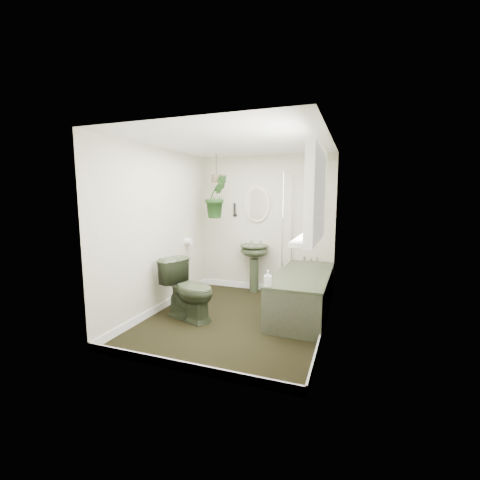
% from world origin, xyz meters
% --- Properties ---
extents(floor, '(2.30, 2.80, 0.02)m').
position_xyz_m(floor, '(0.00, 0.00, -0.01)').
color(floor, black).
rests_on(floor, ground).
extents(ceiling, '(2.30, 2.80, 0.02)m').
position_xyz_m(ceiling, '(0.00, 0.00, 2.31)').
color(ceiling, white).
rests_on(ceiling, ground).
extents(wall_back, '(2.30, 0.02, 2.30)m').
position_xyz_m(wall_back, '(0.00, 1.41, 1.15)').
color(wall_back, beige).
rests_on(wall_back, ground).
extents(wall_front, '(2.30, 0.02, 2.30)m').
position_xyz_m(wall_front, '(0.00, -1.41, 1.15)').
color(wall_front, beige).
rests_on(wall_front, ground).
extents(wall_left, '(0.02, 2.80, 2.30)m').
position_xyz_m(wall_left, '(-1.16, 0.00, 1.15)').
color(wall_left, beige).
rests_on(wall_left, ground).
extents(wall_right, '(0.02, 2.80, 2.30)m').
position_xyz_m(wall_right, '(1.16, 0.00, 1.15)').
color(wall_right, beige).
rests_on(wall_right, ground).
extents(skirting, '(2.30, 2.80, 0.10)m').
position_xyz_m(skirting, '(0.00, 0.00, 0.05)').
color(skirting, white).
rests_on(skirting, floor).
extents(bathtub, '(0.72, 1.72, 0.58)m').
position_xyz_m(bathtub, '(0.80, 0.50, 0.29)').
color(bathtub, '#2E3823').
rests_on(bathtub, floor).
extents(bath_screen, '(0.04, 0.72, 1.40)m').
position_xyz_m(bath_screen, '(0.47, 0.99, 1.28)').
color(bath_screen, silver).
rests_on(bath_screen, bathtub).
extents(shower_box, '(0.20, 0.10, 0.35)m').
position_xyz_m(shower_box, '(0.80, 1.34, 1.55)').
color(shower_box, white).
rests_on(shower_box, wall_back).
extents(oval_mirror, '(0.46, 0.03, 0.62)m').
position_xyz_m(oval_mirror, '(-0.14, 1.37, 1.50)').
color(oval_mirror, beige).
rests_on(oval_mirror, wall_back).
extents(wall_sconce, '(0.04, 0.04, 0.22)m').
position_xyz_m(wall_sconce, '(-0.54, 1.36, 1.40)').
color(wall_sconce, black).
rests_on(wall_sconce, wall_back).
extents(toilet_roll_holder, '(0.11, 0.11, 0.11)m').
position_xyz_m(toilet_roll_holder, '(-1.10, 0.70, 0.90)').
color(toilet_roll_holder, white).
rests_on(toilet_roll_holder, wall_left).
extents(window_recess, '(0.08, 1.00, 0.90)m').
position_xyz_m(window_recess, '(1.09, -0.70, 1.65)').
color(window_recess, white).
rests_on(window_recess, wall_right).
extents(window_sill, '(0.18, 1.00, 0.04)m').
position_xyz_m(window_sill, '(1.02, -0.70, 1.23)').
color(window_sill, white).
rests_on(window_sill, wall_right).
extents(window_blinds, '(0.01, 0.86, 0.76)m').
position_xyz_m(window_blinds, '(1.04, -0.70, 1.65)').
color(window_blinds, white).
rests_on(window_blinds, wall_right).
extents(toilet, '(0.89, 0.68, 0.80)m').
position_xyz_m(toilet, '(-0.60, -0.19, 0.40)').
color(toilet, '#2E3823').
rests_on(toilet, floor).
extents(pedestal_sink, '(0.54, 0.49, 0.82)m').
position_xyz_m(pedestal_sink, '(-0.14, 1.23, 0.41)').
color(pedestal_sink, '#2E3823').
rests_on(pedestal_sink, floor).
extents(sill_plant, '(0.28, 0.26, 0.25)m').
position_xyz_m(sill_plant, '(1.04, -0.40, 1.37)').
color(sill_plant, black).
rests_on(sill_plant, window_sill).
extents(hanging_plant, '(0.48, 0.49, 0.70)m').
position_xyz_m(hanging_plant, '(-0.70, 0.95, 1.62)').
color(hanging_plant, black).
rests_on(hanging_plant, ceiling).
extents(soap_bottle, '(0.10, 0.11, 0.19)m').
position_xyz_m(soap_bottle, '(0.51, -0.29, 0.68)').
color(soap_bottle, '#292627').
rests_on(soap_bottle, bathtub).
extents(hanging_pot, '(0.16, 0.16, 0.12)m').
position_xyz_m(hanging_pot, '(-0.70, 0.95, 1.91)').
color(hanging_pot, '#473A27').
rests_on(hanging_pot, ceiling).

